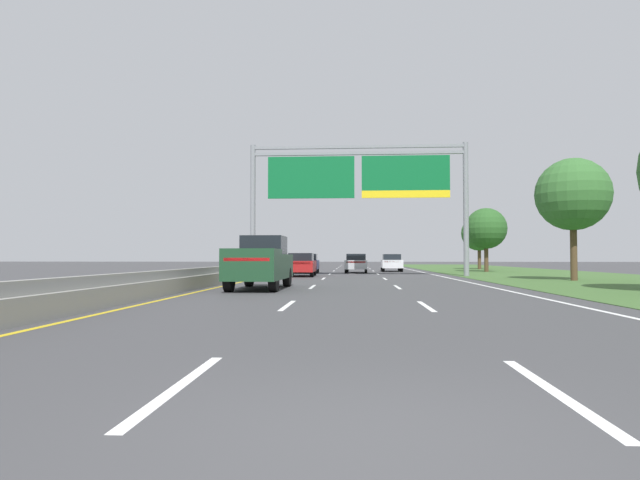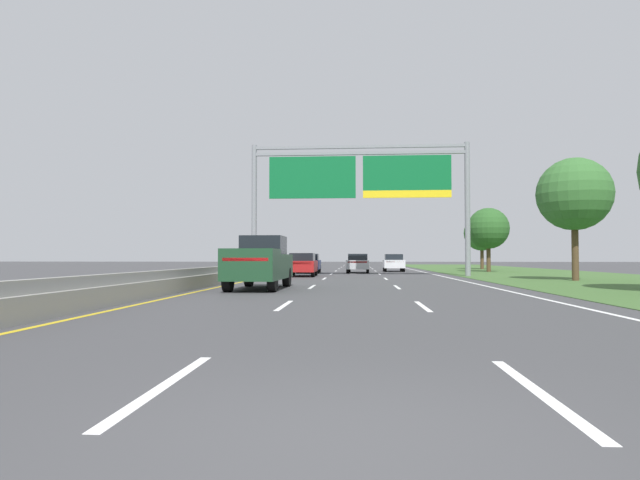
{
  "view_description": "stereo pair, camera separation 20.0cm",
  "coord_description": "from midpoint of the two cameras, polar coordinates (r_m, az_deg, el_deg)",
  "views": [
    {
      "loc": [
        -0.1,
        -3.85,
        1.31
      ],
      "look_at": [
        -1.66,
        21.83,
        2.13
      ],
      "focal_mm": 29.96,
      "sensor_mm": 36.0,
      "label": 1
    },
    {
      "loc": [
        0.1,
        -3.83,
        1.31
      ],
      "look_at": [
        -1.66,
        21.83,
        2.13
      ],
      "focal_mm": 29.96,
      "sensor_mm": 36.0,
      "label": 2
    }
  ],
  "objects": [
    {
      "name": "ground_plane",
      "position": [
        38.86,
        3.48,
        -3.76
      ],
      "size": [
        220.0,
        220.0,
        0.0
      ],
      "primitive_type": "plane",
      "color": "#3D3D3F"
    },
    {
      "name": "overhead_sign_gantry",
      "position": [
        37.11,
        3.93,
        6.2
      ],
      "size": [
        15.06,
        0.42,
        9.18
      ],
      "color": "gray",
      "rests_on": "ground"
    },
    {
      "name": "roadside_tree_far",
      "position": [
        49.03,
        17.2,
        1.17
      ],
      "size": [
        3.6,
        3.6,
        5.62
      ],
      "color": "#4C3823",
      "rests_on": "ground"
    },
    {
      "name": "car_white_right_lane_sedan",
      "position": [
        49.11,
        7.53,
        -2.39
      ],
      "size": [
        1.89,
        4.43,
        1.57
      ],
      "rotation": [
        0.0,
        0.0,
        1.56
      ],
      "color": "silver",
      "rests_on": "ground"
    },
    {
      "name": "car_silver_centre_lane_sedan",
      "position": [
        44.55,
        3.77,
        -2.46
      ],
      "size": [
        1.93,
        4.44,
        1.57
      ],
      "rotation": [
        0.0,
        0.0,
        1.55
      ],
      "color": "#B2B5BA",
      "rests_on": "ground"
    },
    {
      "name": "roadside_tree_distant",
      "position": [
        59.49,
        16.54,
        0.7
      ],
      "size": [
        3.76,
        3.76,
        5.75
      ],
      "color": "#4C3823",
      "rests_on": "ground"
    },
    {
      "name": "car_blue_left_lane_sedan",
      "position": [
        43.79,
        -1.52,
        -2.47
      ],
      "size": [
        1.91,
        4.44,
        1.57
      ],
      "rotation": [
        0.0,
        0.0,
        1.59
      ],
      "color": "navy",
      "rests_on": "ground"
    },
    {
      "name": "grass_verge_right",
      "position": [
        41.29,
        23.27,
        -3.48
      ],
      "size": [
        14.0,
        110.0,
        0.02
      ],
      "primitive_type": "cube",
      "color": "#3D602D",
      "rests_on": "ground"
    },
    {
      "name": "car_red_left_lane_sedan",
      "position": [
        36.28,
        -2.16,
        -2.6
      ],
      "size": [
        1.87,
        4.42,
        1.57
      ],
      "rotation": [
        0.0,
        0.0,
        1.58
      ],
      "color": "maroon",
      "rests_on": "ground"
    },
    {
      "name": "lane_striping",
      "position": [
        38.4,
        3.48,
        -3.77
      ],
      "size": [
        11.96,
        106.0,
        0.01
      ],
      "color": "white",
      "rests_on": "ground"
    },
    {
      "name": "pickup_truck_darkgreen",
      "position": [
        22.04,
        -6.61,
        -2.42
      ],
      "size": [
        2.08,
        5.43,
        2.2
      ],
      "rotation": [
        0.0,
        0.0,
        1.56
      ],
      "color": "#193D23",
      "rests_on": "ground"
    },
    {
      "name": "median_barrier_concrete",
      "position": [
        39.41,
        -6.17,
        -3.21
      ],
      "size": [
        0.6,
        110.0,
        0.85
      ],
      "color": "gray",
      "rests_on": "ground"
    },
    {
      "name": "roadside_tree_mid",
      "position": [
        32.54,
        25.23,
        4.4
      ],
      "size": [
        3.99,
        3.99,
        6.76
      ],
      "color": "#4C3823",
      "rests_on": "ground"
    }
  ]
}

